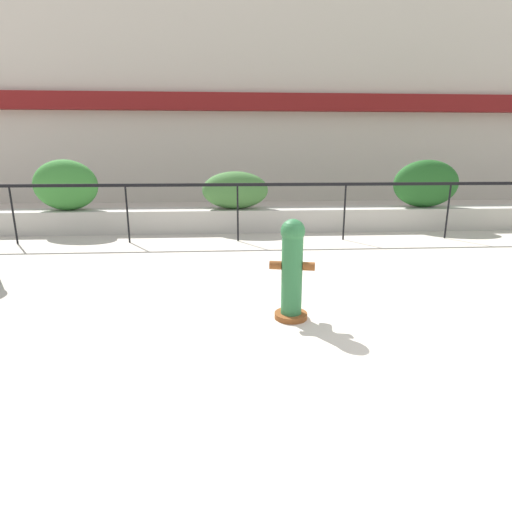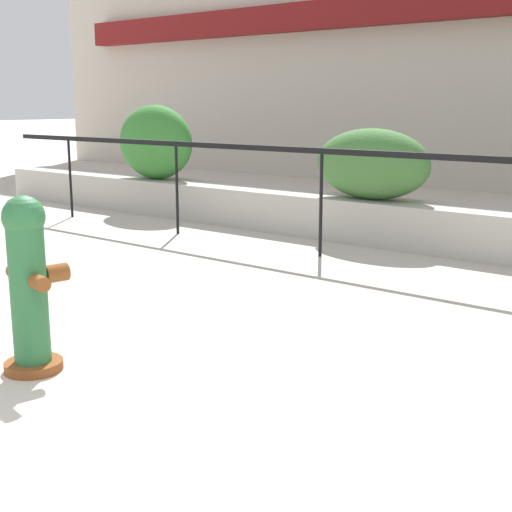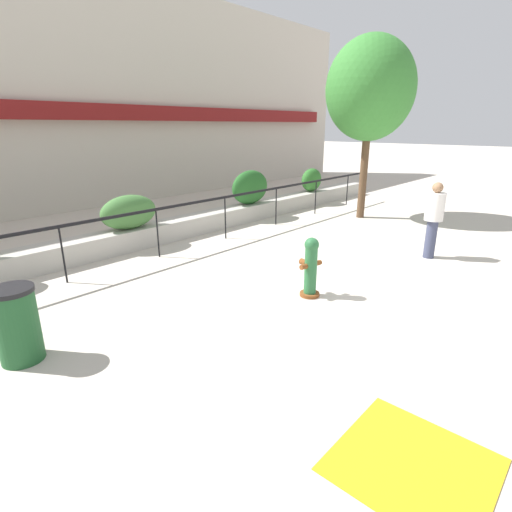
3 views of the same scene
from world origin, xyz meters
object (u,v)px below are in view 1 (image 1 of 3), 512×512
(hedge_bush_2, at_px, (426,184))
(fire_hydrant, at_px, (292,269))
(hedge_bush_1, at_px, (235,190))
(hedge_bush_0, at_px, (66,185))

(hedge_bush_2, relative_size, fire_hydrant, 1.41)
(hedge_bush_1, xyz_separation_m, hedge_bush_2, (4.35, 0.00, 0.12))
(hedge_bush_2, bearing_deg, fire_hydrant, -127.53)
(hedge_bush_1, relative_size, fire_hydrant, 1.35)
(hedge_bush_0, height_order, hedge_bush_2, hedge_bush_0)
(fire_hydrant, bearing_deg, hedge_bush_1, 96.05)
(hedge_bush_2, bearing_deg, hedge_bush_1, 180.00)
(hedge_bush_0, height_order, fire_hydrant, hedge_bush_0)
(hedge_bush_1, height_order, hedge_bush_2, hedge_bush_2)
(hedge_bush_1, relative_size, hedge_bush_2, 0.96)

